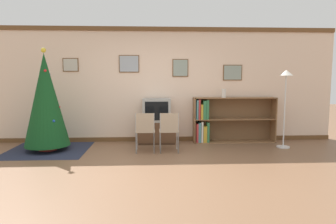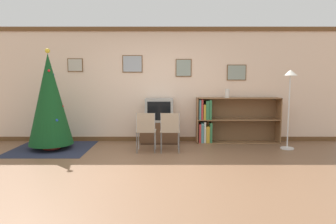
# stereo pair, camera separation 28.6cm
# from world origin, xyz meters

# --- Properties ---
(ground_plane) EXTENTS (24.00, 24.00, 0.00)m
(ground_plane) POSITION_xyz_m (0.00, 0.00, 0.00)
(ground_plane) COLOR brown
(wall_back) EXTENTS (8.73, 0.11, 2.70)m
(wall_back) POSITION_xyz_m (0.00, 2.32, 1.35)
(wall_back) COLOR beige
(wall_back) RESTS_ON ground_plane
(area_rug) EXTENTS (1.65, 1.56, 0.01)m
(area_rug) POSITION_xyz_m (-2.21, 1.44, 0.00)
(area_rug) COLOR #23283D
(area_rug) RESTS_ON ground_plane
(christmas_tree) EXTENTS (0.92, 0.92, 2.12)m
(christmas_tree) POSITION_xyz_m (-2.21, 1.44, 1.06)
(christmas_tree) COLOR maroon
(christmas_tree) RESTS_ON area_rug
(tv_console) EXTENTS (0.87, 0.45, 0.51)m
(tv_console) POSITION_xyz_m (0.09, 2.03, 0.26)
(tv_console) COLOR #412A1A
(tv_console) RESTS_ON ground_plane
(television) EXTENTS (0.64, 0.44, 0.54)m
(television) POSITION_xyz_m (0.09, 2.02, 0.78)
(television) COLOR #9E9E99
(television) RESTS_ON tv_console
(folding_chair_left) EXTENTS (0.40, 0.40, 0.82)m
(folding_chair_left) POSITION_xyz_m (-0.16, 1.14, 0.47)
(folding_chair_left) COLOR tan
(folding_chair_left) RESTS_ON ground_plane
(folding_chair_right) EXTENTS (0.40, 0.40, 0.82)m
(folding_chair_right) POSITION_xyz_m (0.33, 1.14, 0.47)
(folding_chair_right) COLOR tan
(folding_chair_right) RESTS_ON ground_plane
(bookshelf) EXTENTS (1.93, 0.36, 1.06)m
(bookshelf) POSITION_xyz_m (1.59, 2.09, 0.51)
(bookshelf) COLOR olive
(bookshelf) RESTS_ON ground_plane
(vase) EXTENTS (0.10, 0.10, 0.20)m
(vase) POSITION_xyz_m (1.66, 2.03, 1.17)
(vase) COLOR silver
(vase) RESTS_ON bookshelf
(standing_lamp) EXTENTS (0.28, 0.28, 1.69)m
(standing_lamp) POSITION_xyz_m (2.86, 1.45, 1.30)
(standing_lamp) COLOR silver
(standing_lamp) RESTS_ON ground_plane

